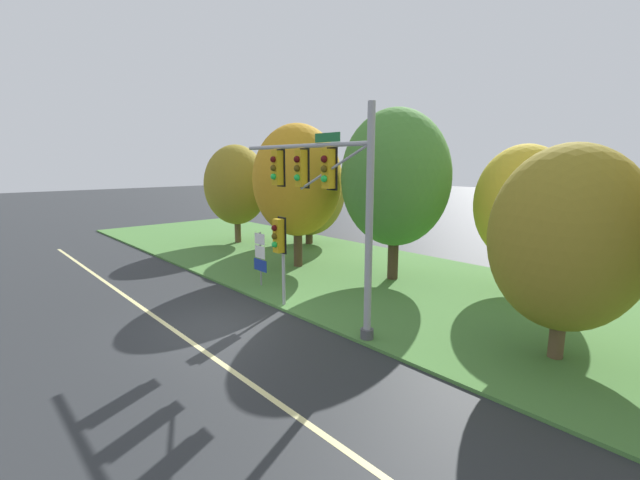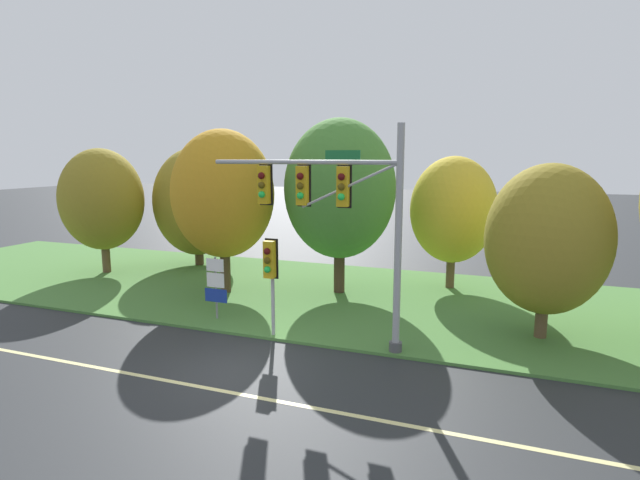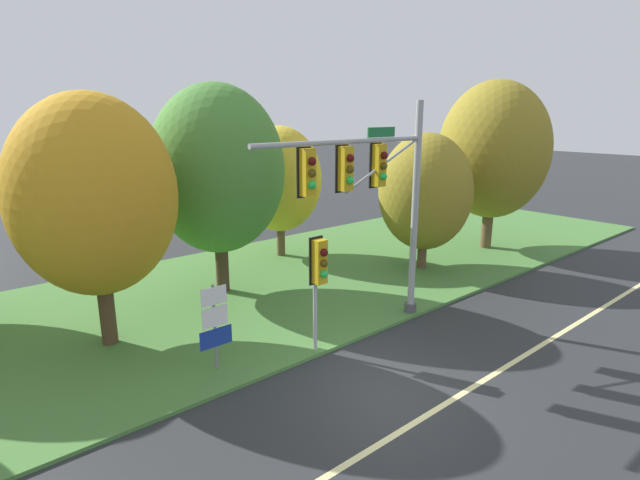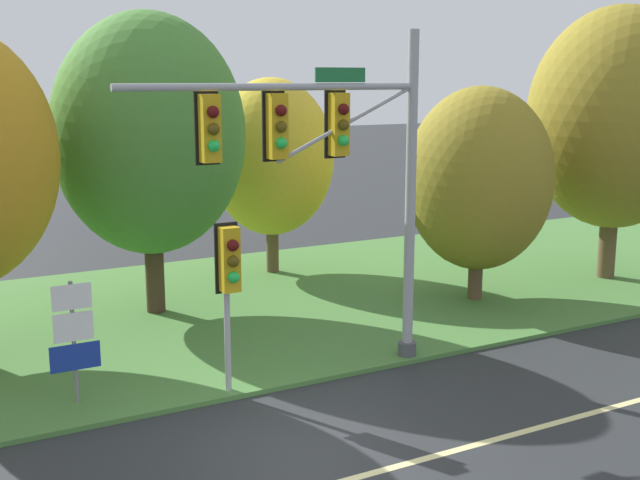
% 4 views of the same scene
% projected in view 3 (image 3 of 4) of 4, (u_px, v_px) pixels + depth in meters
% --- Properties ---
extents(ground_plane, '(160.00, 160.00, 0.00)m').
position_uv_depth(ground_plane, '(392.00, 391.00, 12.24)').
color(ground_plane, '#282B2D').
extents(lane_stripe, '(36.00, 0.16, 0.01)m').
position_uv_depth(lane_stripe, '(431.00, 413.00, 11.36)').
color(lane_stripe, beige).
rests_on(lane_stripe, ground).
extents(grass_verge, '(48.00, 11.50, 0.10)m').
position_uv_depth(grass_verge, '(222.00, 297.00, 18.31)').
color(grass_verge, '#477A38').
rests_on(grass_verge, ground).
extents(traffic_signal_mast, '(6.36, 0.49, 6.89)m').
position_uv_depth(traffic_signal_mast, '(374.00, 188.00, 14.54)').
color(traffic_signal_mast, '#9EA0A5').
rests_on(traffic_signal_mast, grass_verge).
extents(pedestrian_signal_near_kerb, '(0.46, 0.55, 3.30)m').
position_uv_depth(pedestrian_signal_near_kerb, '(319.00, 269.00, 13.52)').
color(pedestrian_signal_near_kerb, '#9EA0A5').
rests_on(pedestrian_signal_near_kerb, grass_verge).
extents(route_sign_post, '(0.92, 0.08, 2.31)m').
position_uv_depth(route_sign_post, '(215.00, 322.00, 12.79)').
color(route_sign_post, slate).
rests_on(route_sign_post, grass_verge).
extents(tree_behind_signpost, '(4.42, 4.42, 7.10)m').
position_uv_depth(tree_behind_signpost, '(94.00, 196.00, 13.50)').
color(tree_behind_signpost, '#4C3823').
rests_on(tree_behind_signpost, grass_verge).
extents(tree_mid_verge, '(4.80, 4.80, 7.56)m').
position_uv_depth(tree_mid_verge, '(217.00, 170.00, 17.69)').
color(tree_mid_verge, '#423021').
rests_on(tree_mid_verge, grass_verge).
extents(tree_tall_centre, '(3.82, 3.82, 5.96)m').
position_uv_depth(tree_tall_centre, '(280.00, 179.00, 22.62)').
color(tree_tall_centre, brown).
rests_on(tree_tall_centre, grass_verge).
extents(tree_right_far, '(3.91, 3.91, 5.74)m').
position_uv_depth(tree_right_far, '(425.00, 192.00, 20.85)').
color(tree_right_far, brown).
rests_on(tree_right_far, grass_verge).
extents(tree_furthest_back, '(5.18, 5.18, 8.01)m').
position_uv_depth(tree_furthest_back, '(494.00, 150.00, 23.68)').
color(tree_furthest_back, brown).
rests_on(tree_furthest_back, grass_verge).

